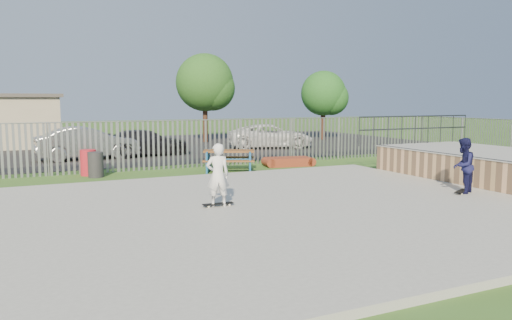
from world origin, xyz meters
name	(u,v)px	position (x,y,z in m)	size (l,w,h in m)	color
ground	(250,215)	(0.00, 0.00, 0.00)	(120.00, 120.00, 0.00)	#3C6021
concrete_slab	(250,212)	(0.00, 0.00, 0.07)	(15.00, 12.00, 0.15)	gray
quarter_pipe	(487,166)	(9.50, 1.04, 0.56)	(5.50, 7.05, 2.19)	tan
fence	(221,155)	(1.00, 4.59, 1.00)	(26.04, 16.02, 2.00)	gray
picnic_table	(229,160)	(2.41, 7.34, 0.43)	(2.50, 2.31, 0.85)	brown
funbox	(288,162)	(5.34, 7.73, 0.18)	(1.97, 1.21, 0.37)	maroon
trash_bin_red	(88,163)	(-2.83, 8.54, 0.49)	(0.59, 0.59, 0.98)	#B31B28
trash_bin_grey	(96,165)	(-2.64, 7.94, 0.47)	(0.56, 0.56, 0.93)	#29292C
parking_lot	(118,148)	(0.00, 19.00, 0.01)	(40.00, 18.00, 0.02)	black
car_silver	(87,143)	(-2.28, 13.82, 0.80)	(1.64, 4.71, 1.55)	#A3A3A7
car_dark	(146,143)	(0.61, 14.21, 0.68)	(1.85, 4.54, 1.32)	black
car_white	(270,136)	(8.20, 15.18, 0.72)	(2.32, 5.03, 1.40)	white
tree_mid	(205,83)	(6.12, 20.80, 3.98)	(3.83, 3.83, 5.91)	#452A1B
tree_right	(323,94)	(14.47, 19.28, 3.29)	(3.18, 3.18, 4.90)	#42251A
skateboard_a	(462,192)	(6.47, -0.67, 0.19)	(0.80, 0.54, 0.08)	black
skateboard_b	(218,205)	(-0.59, 0.64, 0.19)	(0.80, 0.21, 0.08)	black
skater_navy	(463,166)	(6.47, -0.67, 0.95)	(0.78, 0.61, 1.61)	#13143C
skater_white	(218,175)	(-0.59, 0.64, 0.95)	(0.59, 0.38, 1.61)	white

